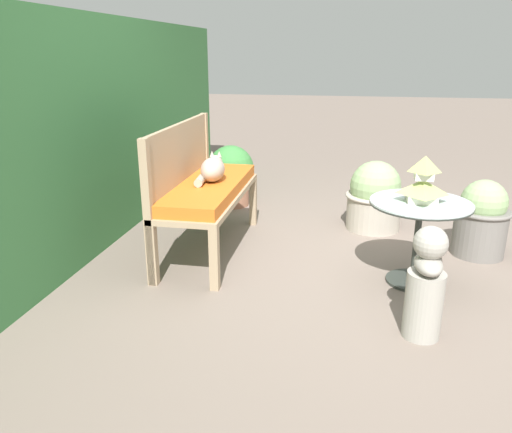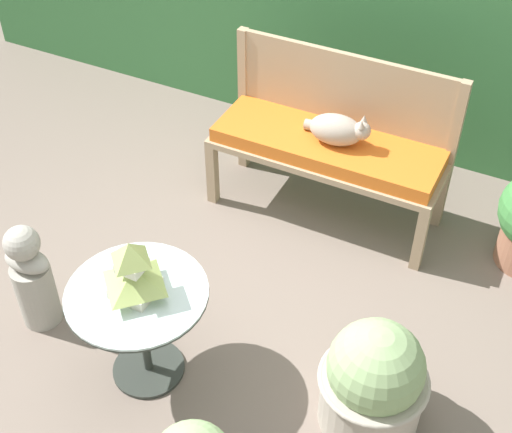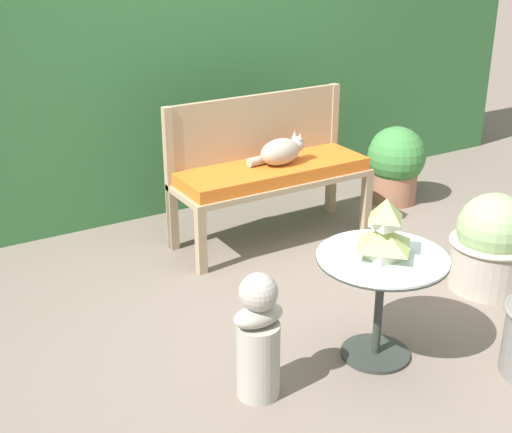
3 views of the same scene
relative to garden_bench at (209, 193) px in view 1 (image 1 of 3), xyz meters
The scene contains 11 objects.
ground 1.17m from the garden_bench, 99.16° to the right, with size 30.00×30.00×0.00m, color #75665B.
foliage_hedge_back 1.30m from the garden_bench, 98.01° to the left, with size 6.40×0.74×1.80m, color #38703D.
garden_bench is the anchor object (origin of this frame).
bench_backrest 0.33m from the garden_bench, 90.00° to the left, with size 1.41×0.06×1.01m.
cat 0.19m from the garden_bench, 13.48° to the right, with size 0.42×0.21×0.21m.
patio_table 1.57m from the garden_bench, 101.59° to the right, with size 0.67×0.67×0.58m.
pagoda_birdhouse 1.59m from the garden_bench, 101.59° to the right, with size 0.25×0.25×0.31m.
garden_bust 1.83m from the garden_bench, 124.12° to the right, with size 0.26×0.21×0.65m.
potted_plant_patio_mid 2.12m from the garden_bench, 81.91° to the right, with size 0.43×0.43×0.60m.
potted_plant_path_edge 1.53m from the garden_bench, 59.17° to the right, with size 0.51×0.51×0.62m.
potted_plant_bench_left 1.26m from the garden_bench, ahead, with size 0.47×0.47×0.62m.
Camera 1 is at (-3.44, 0.01, 1.53)m, focal length 35.00 mm.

